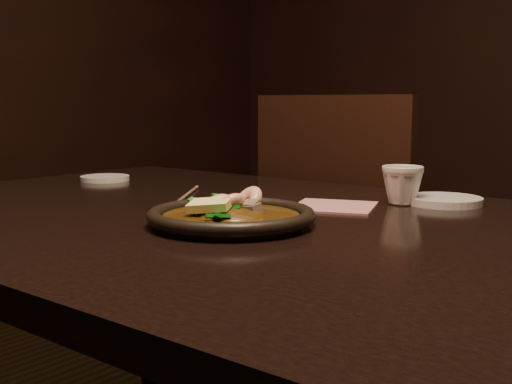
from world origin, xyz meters
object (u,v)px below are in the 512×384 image
Objects in this scene: plate at (231,217)px; tea_cup at (402,184)px; table at (281,270)px; chair at (358,266)px.

tea_cup is (0.11, 0.34, 0.02)m from plate.
table is 0.30m from tea_cup.
plate is 0.36m from tea_cup.
tea_cup is at bearing 72.25° from plate.
tea_cup is (0.29, -0.36, 0.27)m from chair.
plate is at bearing -119.45° from table.
plate reaches higher than table.
table is 0.68m from chair.
tea_cup is at bearing 75.67° from table.
plate is (-0.04, -0.07, 0.09)m from table.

